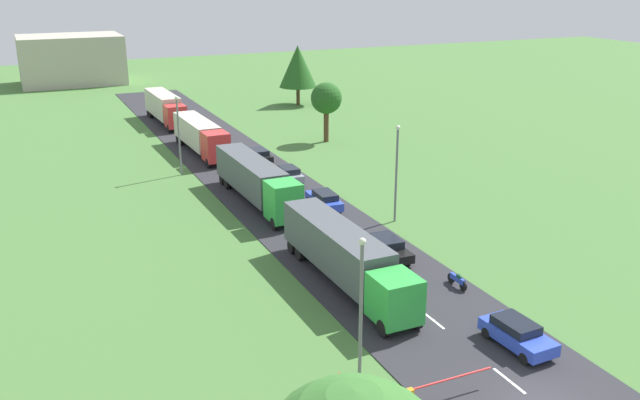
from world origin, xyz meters
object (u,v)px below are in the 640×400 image
at_px(truck_third, 200,135).
at_px(car_lead, 517,334).
at_px(lamppost_second, 397,169).
at_px(motorcycle_courier, 457,280).
at_px(car_fourth, 288,174).
at_px(car_fifth, 258,155).
at_px(distant_building, 71,60).
at_px(barrier_gate, 425,392).
at_px(tree_oak, 326,99).
at_px(car_second, 388,247).
at_px(person_lead, 375,396).
at_px(lamppost_third, 179,131).
at_px(lamppost_lead, 361,299).
at_px(car_third, 324,200).
at_px(truck_second, 256,179).
at_px(truck_lead, 344,254).
at_px(truck_fourth, 165,107).
at_px(tree_maple, 298,66).

bearing_deg(truck_third, car_lead, -84.41).
bearing_deg(lamppost_second, motorcycle_courier, -101.74).
bearing_deg(lamppost_second, car_fourth, 106.04).
bearing_deg(car_lead, motorcycle_courier, 79.22).
bearing_deg(car_fifth, distant_building, 101.00).
distance_m(motorcycle_courier, barrier_gate, 12.99).
relative_size(motorcycle_courier, tree_oak, 0.28).
relative_size(car_second, person_lead, 2.65).
bearing_deg(distant_building, lamppost_third, -86.65).
xyz_separation_m(lamppost_lead, distant_building, (-3.58, 102.99, 0.06)).
height_order(car_lead, car_second, car_lead).
bearing_deg(lamppost_second, car_third, 128.46).
xyz_separation_m(truck_second, truck_third, (0.09, 18.51, -0.06)).
xyz_separation_m(barrier_gate, lamppost_second, (11.17, 21.86, 3.71)).
xyz_separation_m(truck_second, distant_building, (-7.68, 75.82, 2.03)).
bearing_deg(car_fifth, lamppost_second, -79.42).
bearing_deg(truck_lead, car_lead, -65.23).
distance_m(car_fourth, lamppost_lead, 33.04).
bearing_deg(car_fifth, person_lead, -102.62).
bearing_deg(truck_third, truck_second, -90.27).
bearing_deg(truck_fourth, car_fourth, -81.24).
distance_m(truck_second, car_fourth, 6.69).
distance_m(truck_third, car_fifth, 7.59).
height_order(car_lead, motorcycle_courier, car_lead).
bearing_deg(truck_lead, distant_building, 94.52).
height_order(car_lead, lamppost_lead, lamppost_lead).
bearing_deg(car_second, truck_third, 97.22).
distance_m(car_third, person_lead, 28.14).
xyz_separation_m(truck_third, tree_maple, (20.75, 22.07, 3.62)).
xyz_separation_m(truck_third, car_fourth, (4.69, -14.01, -1.25)).
bearing_deg(car_fourth, car_fifth, 91.13).
height_order(barrier_gate, tree_maple, tree_maple).
relative_size(truck_third, person_lead, 7.97).
height_order(truck_fourth, motorcycle_courier, truck_fourth).
xyz_separation_m(lamppost_second, tree_maple, (12.22, 49.44, 1.31)).
distance_m(truck_lead, lamppost_third, 29.21).
relative_size(car_second, barrier_gate, 0.97).
height_order(barrier_gate, person_lead, person_lead).
relative_size(motorcycle_courier, distant_building, 0.11).
distance_m(car_fifth, tree_oak, 12.35).
bearing_deg(tree_oak, motorcycle_courier, -102.80).
bearing_deg(distant_building, tree_oak, -68.70).
height_order(truck_lead, truck_third, truck_lead).
distance_m(lamppost_third, tree_oak, 19.97).
bearing_deg(truck_third, barrier_gate, -93.07).
bearing_deg(distant_building, motorcycle_courier, -81.91).
height_order(truck_third, car_third, truck_third).
bearing_deg(car_lead, car_fifth, 90.09).
bearing_deg(tree_maple, car_lead, -103.17).
xyz_separation_m(truck_lead, truck_fourth, (0.24, 53.52, 0.08)).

